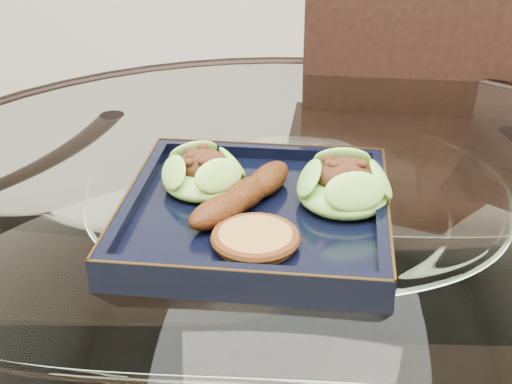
# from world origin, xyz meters

# --- Properties ---
(dining_table) EXTENTS (1.13, 1.13, 0.77)m
(dining_table) POSITION_xyz_m (-0.00, -0.00, 0.60)
(dining_table) COLOR white
(dining_table) RESTS_ON ground
(dining_chair) EXTENTS (0.44, 0.44, 0.99)m
(dining_chair) POSITION_xyz_m (0.19, 0.37, 0.55)
(dining_chair) COLOR black
(dining_chair) RESTS_ON ground
(navy_plate) EXTENTS (0.27, 0.27, 0.02)m
(navy_plate) POSITION_xyz_m (-0.04, -0.01, 0.77)
(navy_plate) COLOR black
(navy_plate) RESTS_ON dining_table
(lettuce_wrap_left) EXTENTS (0.10, 0.10, 0.03)m
(lettuce_wrap_left) POSITION_xyz_m (-0.10, 0.03, 0.80)
(lettuce_wrap_left) COLOR #69AE32
(lettuce_wrap_left) RESTS_ON navy_plate
(lettuce_wrap_right) EXTENTS (0.12, 0.12, 0.03)m
(lettuce_wrap_right) POSITION_xyz_m (0.05, 0.01, 0.80)
(lettuce_wrap_right) COLOR #61A830
(lettuce_wrap_right) RESTS_ON navy_plate
(roasted_plantain) EXTENTS (0.10, 0.15, 0.03)m
(roasted_plantain) POSITION_xyz_m (-0.05, -0.01, 0.80)
(roasted_plantain) COLOR #5F280A
(roasted_plantain) RESTS_ON navy_plate
(crumb_patty) EXTENTS (0.09, 0.09, 0.01)m
(crumb_patty) POSITION_xyz_m (-0.03, -0.08, 0.79)
(crumb_patty) COLOR #A97B38
(crumb_patty) RESTS_ON navy_plate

